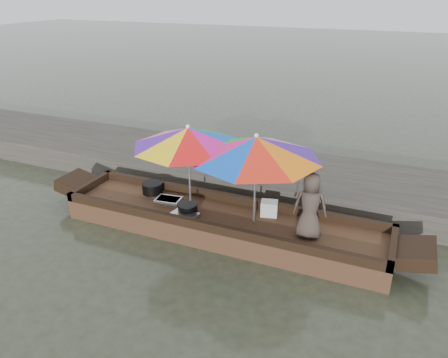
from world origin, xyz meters
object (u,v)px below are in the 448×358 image
at_px(umbrella_bow, 189,169).
at_px(tray_scallop, 184,215).
at_px(tray_crayfish, 168,201).
at_px(cooking_pot, 152,188).
at_px(charcoal_grill, 188,208).
at_px(vendor, 310,206).
at_px(umbrella_stern, 255,180).
at_px(boat_hull, 222,225).
at_px(supply_bag, 269,208).

bearing_deg(umbrella_bow, tray_scallop, -85.37).
xyz_separation_m(tray_crayfish, umbrella_bow, (0.48, -0.06, 0.73)).
bearing_deg(cooking_pot, charcoal_grill, -23.88).
relative_size(tray_crayfish, vendor, 0.41).
relative_size(vendor, umbrella_stern, 0.52).
xyz_separation_m(boat_hull, tray_crayfish, (-1.08, 0.06, 0.22)).
height_order(boat_hull, vendor, vendor).
height_order(cooking_pot, tray_scallop, cooking_pot).
relative_size(umbrella_bow, umbrella_stern, 0.91).
distance_m(cooking_pot, tray_scallop, 1.16).
height_order(vendor, umbrella_bow, umbrella_bow).
xyz_separation_m(cooking_pot, charcoal_grill, (0.98, -0.43, -0.02)).
bearing_deg(tray_scallop, supply_bag, 25.45).
distance_m(tray_crayfish, supply_bag, 1.84).
bearing_deg(tray_scallop, charcoal_grill, 96.51).
relative_size(cooking_pot, supply_bag, 1.37).
distance_m(tray_crayfish, tray_scallop, 0.61).
height_order(cooking_pot, umbrella_bow, umbrella_bow).
bearing_deg(cooking_pot, umbrella_bow, -17.98).
bearing_deg(supply_bag, tray_scallop, -154.55).
xyz_separation_m(charcoal_grill, umbrella_stern, (1.18, 0.12, 0.69)).
distance_m(charcoal_grill, vendor, 2.16).
bearing_deg(umbrella_stern, boat_hull, 180.00).
relative_size(boat_hull, vendor, 5.20).
bearing_deg(supply_bag, umbrella_stern, -114.06).
height_order(cooking_pot, vendor, vendor).
height_order(tray_crayfish, supply_bag, supply_bag).
height_order(charcoal_grill, vendor, vendor).
distance_m(boat_hull, umbrella_bow, 1.12).
bearing_deg(cooking_pot, tray_crayfish, -27.70).
height_order(boat_hull, tray_crayfish, tray_crayfish).
distance_m(vendor, umbrella_stern, 0.96).
bearing_deg(supply_bag, charcoal_grill, -160.83).
distance_m(tray_scallop, charcoal_grill, 0.17).
relative_size(tray_scallop, vendor, 0.41).
bearing_deg(umbrella_stern, umbrella_bow, 180.00).
relative_size(boat_hull, tray_crayfish, 12.60).
bearing_deg(tray_scallop, umbrella_stern, 13.54).
relative_size(charcoal_grill, supply_bag, 1.22).
distance_m(cooking_pot, charcoal_grill, 1.07).
relative_size(boat_hull, supply_bag, 20.13).
relative_size(tray_scallop, charcoal_grill, 1.31).
bearing_deg(umbrella_bow, boat_hull, 0.00).
xyz_separation_m(cooking_pot, umbrella_bow, (0.97, -0.32, 0.67)).
bearing_deg(supply_bag, cooking_pot, -179.27).
bearing_deg(umbrella_stern, charcoal_grill, -174.32).
height_order(tray_crayfish, charcoal_grill, charcoal_grill).
relative_size(tray_scallop, umbrella_stern, 0.21).
bearing_deg(charcoal_grill, vendor, 0.67).
distance_m(umbrella_bow, umbrella_stern, 1.18).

